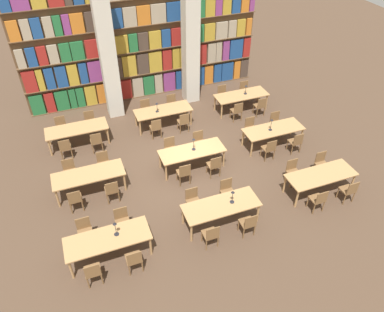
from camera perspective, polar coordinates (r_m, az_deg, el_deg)
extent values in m
plane|color=#4C3828|center=(13.73, -0.42, -1.53)|extent=(40.00, 40.00, 0.00)
cube|color=brown|center=(17.05, -7.45, 17.42)|extent=(10.59, 0.06, 5.50)
cube|color=brown|center=(18.21, -6.74, 9.40)|extent=(10.59, 0.35, 0.03)
cube|color=#236B38|center=(17.64, -22.51, 7.27)|extent=(0.55, 0.20, 0.93)
cube|color=maroon|center=(17.61, -20.81, 7.67)|extent=(0.37, 0.20, 0.93)
cube|color=#236B38|center=(17.59, -19.18, 8.05)|extent=(0.54, 0.20, 0.93)
cube|color=#236B38|center=(17.59, -17.72, 8.39)|extent=(0.28, 0.20, 0.93)
cube|color=#236B38|center=(17.60, -16.64, 8.63)|extent=(0.33, 0.20, 0.93)
cube|color=#B7932D|center=(17.62, -15.18, 8.95)|extent=(0.47, 0.20, 0.93)
cube|color=orange|center=(17.65, -13.59, 9.30)|extent=(0.39, 0.20, 0.93)
cube|color=orange|center=(17.70, -12.00, 9.64)|extent=(0.51, 0.20, 0.93)
cube|color=maroon|center=(17.78, -10.10, 10.03)|extent=(0.53, 0.20, 0.93)
cube|color=tan|center=(17.87, -8.26, 10.40)|extent=(0.48, 0.20, 0.93)
cube|color=#236B38|center=(17.97, -6.62, 10.72)|extent=(0.50, 0.20, 0.93)
cube|color=tan|center=(18.07, -5.16, 10.99)|extent=(0.36, 0.20, 0.93)
cube|color=#84387A|center=(18.20, -3.51, 11.30)|extent=(0.56, 0.20, 0.93)
cube|color=navy|center=(18.33, -2.10, 11.55)|extent=(0.26, 0.20, 0.93)
cube|color=orange|center=(18.44, -0.91, 11.75)|extent=(0.46, 0.20, 0.93)
cube|color=navy|center=(18.63, 0.83, 12.05)|extent=(0.65, 0.20, 0.93)
cube|color=orange|center=(18.82, 2.49, 12.32)|extent=(0.43, 0.20, 0.93)
cube|color=navy|center=(19.00, 3.84, 12.53)|extent=(0.38, 0.20, 0.93)
cube|color=navy|center=(19.20, 5.32, 12.75)|extent=(0.60, 0.20, 0.93)
cube|color=orange|center=(19.42, 6.78, 12.96)|extent=(0.33, 0.20, 0.93)
cube|color=#47382D|center=(19.60, 7.86, 13.11)|extent=(0.42, 0.20, 0.93)
cube|color=brown|center=(17.70, -7.01, 12.50)|extent=(10.59, 0.35, 0.03)
cube|color=maroon|center=(17.14, -23.48, 10.40)|extent=(0.51, 0.20, 0.95)
cube|color=#B7932D|center=(17.11, -22.11, 10.73)|extent=(0.26, 0.20, 0.95)
cube|color=navy|center=(17.10, -20.87, 11.02)|extent=(0.36, 0.20, 0.95)
cube|color=navy|center=(17.09, -19.30, 11.39)|extent=(0.44, 0.20, 0.95)
cube|color=#B7932D|center=(17.09, -17.71, 11.74)|extent=(0.42, 0.20, 0.95)
cube|color=navy|center=(17.11, -16.24, 12.07)|extent=(0.33, 0.20, 0.95)
cube|color=#84387A|center=(17.14, -14.49, 12.44)|extent=(0.61, 0.20, 0.95)
cube|color=maroon|center=(17.19, -12.95, 12.76)|extent=(0.27, 0.20, 0.95)
cube|color=#47382D|center=(17.24, -11.46, 13.06)|extent=(0.50, 0.20, 0.95)
cube|color=#B7932D|center=(17.32, -9.56, 13.43)|extent=(0.61, 0.20, 0.95)
cube|color=#47382D|center=(17.44, -7.50, 13.81)|extent=(0.50, 0.20, 0.95)
cube|color=#B7932D|center=(17.56, -5.65, 14.14)|extent=(0.59, 0.20, 0.95)
cube|color=maroon|center=(17.70, -3.86, 14.44)|extent=(0.42, 0.20, 0.95)
cube|color=#B7932D|center=(17.82, -2.50, 14.66)|extent=(0.33, 0.20, 0.95)
cube|color=#B7932D|center=(17.93, -1.32, 14.85)|extent=(0.34, 0.20, 0.95)
cube|color=#47382D|center=(18.06, -0.05, 15.04)|extent=(0.36, 0.20, 0.95)
cube|color=maroon|center=(18.22, 1.42, 15.25)|extent=(0.46, 0.20, 0.95)
cube|color=tan|center=(18.40, 2.95, 15.46)|extent=(0.40, 0.20, 0.95)
cube|color=tan|center=(18.54, 4.03, 15.61)|extent=(0.27, 0.20, 0.95)
cube|color=#84387A|center=(18.69, 5.13, 15.74)|extent=(0.32, 0.20, 0.95)
cube|color=navy|center=(18.92, 6.68, 15.93)|extent=(0.66, 0.20, 0.95)
cube|color=maroon|center=(19.16, 8.25, 16.11)|extent=(0.36, 0.20, 0.95)
cube|color=brown|center=(17.25, -7.30, 15.77)|extent=(10.59, 0.35, 0.03)
cube|color=tan|center=(16.74, -24.70, 13.34)|extent=(0.32, 0.20, 0.78)
cube|color=navy|center=(16.71, -23.28, 13.69)|extent=(0.36, 0.20, 0.78)
cube|color=maroon|center=(16.69, -21.88, 14.03)|extent=(0.36, 0.20, 0.78)
cube|color=tan|center=(16.68, -20.41, 14.37)|extent=(0.39, 0.20, 0.78)
cube|color=#236B38|center=(16.68, -18.79, 14.74)|extent=(0.42, 0.20, 0.78)
cube|color=#236B38|center=(16.70, -17.07, 15.12)|extent=(0.51, 0.20, 0.78)
cube|color=maroon|center=(16.74, -15.02, 15.55)|extent=(0.53, 0.20, 0.78)
cube|color=maroon|center=(16.79, -12.96, 15.96)|extent=(0.56, 0.20, 0.78)
cube|color=#B7932D|center=(16.88, -10.78, 16.38)|extent=(0.58, 0.20, 0.78)
cube|color=#236B38|center=(16.97, -8.99, 16.70)|extent=(0.37, 0.20, 0.78)
cube|color=#47382D|center=(17.06, -7.50, 16.95)|extent=(0.44, 0.20, 0.78)
cube|color=#B7932D|center=(17.18, -5.70, 17.25)|extent=(0.53, 0.20, 0.78)
cube|color=navy|center=(17.30, -4.02, 17.51)|extent=(0.40, 0.20, 0.78)
cube|color=maroon|center=(17.43, -2.53, 17.72)|extent=(0.43, 0.20, 0.78)
cube|color=maroon|center=(17.62, -0.55, 17.99)|extent=(0.63, 0.20, 0.78)
cube|color=#236B38|center=(17.80, 1.17, 18.21)|extent=(0.36, 0.20, 0.78)
cube|color=#B7932D|center=(17.97, 2.63, 18.38)|extent=(0.51, 0.20, 0.78)
cube|color=tan|center=(18.20, 4.47, 18.58)|extent=(0.57, 0.20, 0.78)
cube|color=tan|center=(18.42, 6.09, 18.74)|extent=(0.39, 0.20, 0.78)
cube|color=#B7932D|center=(18.62, 7.40, 18.86)|extent=(0.41, 0.20, 0.78)
cube|color=orange|center=(18.80, 8.57, 18.96)|extent=(0.26, 0.20, 0.78)
cube|color=brown|center=(16.85, -7.61, 19.21)|extent=(10.59, 0.35, 0.03)
cube|color=orange|center=(16.35, -25.59, 16.82)|extent=(0.42, 0.20, 0.79)
cube|color=tan|center=(16.32, -24.04, 17.22)|extent=(0.34, 0.20, 0.79)
cube|color=navy|center=(16.30, -22.66, 17.55)|extent=(0.37, 0.20, 0.79)
cube|color=tan|center=(16.29, -21.11, 17.92)|extent=(0.34, 0.20, 0.79)
cube|color=#236B38|center=(16.30, -19.84, 18.20)|extent=(0.30, 0.20, 0.79)
cube|color=#84387A|center=(16.30, -18.63, 18.47)|extent=(0.28, 0.20, 0.79)
cube|color=orange|center=(16.32, -17.13, 18.79)|extent=(0.51, 0.20, 0.79)
cube|color=#47382D|center=(16.36, -15.37, 19.15)|extent=(0.33, 0.20, 0.79)
cube|color=#84387A|center=(16.41, -13.63, 19.48)|extent=(0.58, 0.20, 0.79)
cube|color=navy|center=(16.49, -11.54, 19.86)|extent=(0.51, 0.20, 0.79)
cube|color=tan|center=(16.59, -9.50, 20.21)|extent=(0.55, 0.20, 0.79)
cube|color=orange|center=(16.71, -7.43, 20.53)|extent=(0.56, 0.20, 0.79)
cube|color=tan|center=(16.86, -5.20, 20.85)|extent=(0.65, 0.20, 0.79)
cube|color=navy|center=(17.05, -2.75, 21.17)|extent=(0.69, 0.20, 0.79)
cube|color=tan|center=(17.26, -0.56, 21.42)|extent=(0.48, 0.20, 0.79)
cube|color=#236B38|center=(17.43, 1.14, 21.60)|extent=(0.47, 0.20, 0.79)
cube|color=#B7932D|center=(17.61, 2.71, 21.75)|extent=(0.45, 0.20, 0.79)
cube|color=#84387A|center=(17.77, 4.02, 21.86)|extent=(0.32, 0.20, 0.79)
cube|color=#B7932D|center=(17.93, 5.27, 21.95)|extent=(0.41, 0.20, 0.79)
cube|color=navy|center=(18.13, 6.71, 22.05)|extent=(0.40, 0.20, 0.79)
cube|color=orange|center=(18.33, 8.03, 22.13)|extent=(0.38, 0.20, 0.79)
cube|color=#84387A|center=(18.49, 9.08, 22.19)|extent=(0.23, 0.20, 0.79)
cube|color=navy|center=(16.04, -26.81, 20.37)|extent=(0.37, 0.20, 0.79)
cube|color=beige|center=(15.63, -12.89, 15.75)|extent=(0.63, 0.63, 6.00)
cube|color=beige|center=(16.42, -0.22, 17.82)|extent=(0.63, 0.63, 6.00)
cube|color=tan|center=(10.70, -12.76, -12.17)|extent=(2.34, 0.89, 0.04)
cylinder|color=tan|center=(10.81, -17.95, -16.16)|extent=(0.07, 0.07, 0.72)
cylinder|color=tan|center=(10.84, -6.33, -13.46)|extent=(0.07, 0.07, 0.72)
cylinder|color=tan|center=(11.27, -18.38, -13.25)|extent=(0.07, 0.07, 0.72)
cylinder|color=tan|center=(11.30, -7.35, -10.70)|extent=(0.07, 0.07, 0.72)
cylinder|color=brown|center=(10.82, -15.80, -16.73)|extent=(0.04, 0.04, 0.44)
cylinder|color=brown|center=(10.81, -13.86, -16.31)|extent=(0.04, 0.04, 0.44)
cylinder|color=brown|center=(10.62, -15.52, -18.19)|extent=(0.04, 0.04, 0.44)
cylinder|color=brown|center=(10.61, -13.53, -17.76)|extent=(0.04, 0.04, 0.44)
cube|color=brown|center=(10.52, -14.89, -16.51)|extent=(0.42, 0.40, 0.04)
cube|color=brown|center=(10.22, -14.94, -16.59)|extent=(0.40, 0.03, 0.42)
cylinder|color=brown|center=(11.42, -14.72, -12.42)|extent=(0.04, 0.04, 0.44)
cylinder|color=brown|center=(11.43, -16.52, -12.82)|extent=(0.04, 0.04, 0.44)
cylinder|color=brown|center=(11.64, -14.99, -11.17)|extent=(0.04, 0.04, 0.44)
cylinder|color=brown|center=(11.66, -16.75, -11.56)|extent=(0.04, 0.04, 0.44)
cube|color=brown|center=(11.36, -15.95, -11.22)|extent=(0.42, 0.40, 0.04)
cube|color=brown|center=(11.31, -16.29, -9.78)|extent=(0.40, 0.03, 0.42)
cylinder|color=brown|center=(10.82, -9.94, -15.40)|extent=(0.04, 0.04, 0.44)
cylinder|color=brown|center=(10.84, -8.03, -14.93)|extent=(0.04, 0.04, 0.44)
cylinder|color=brown|center=(10.62, -9.51, -16.82)|extent=(0.04, 0.04, 0.44)
cylinder|color=brown|center=(10.64, -7.55, -16.33)|extent=(0.04, 0.04, 0.44)
cube|color=brown|center=(10.53, -8.88, -15.11)|extent=(0.42, 0.40, 0.04)
cube|color=brown|center=(10.24, -8.76, -15.15)|extent=(0.40, 0.03, 0.42)
cylinder|color=brown|center=(11.45, -9.28, -11.14)|extent=(0.04, 0.04, 0.44)
cylinder|color=brown|center=(11.43, -11.06, -11.57)|extent=(0.04, 0.04, 0.44)
cylinder|color=brown|center=(11.68, -9.67, -9.93)|extent=(0.04, 0.04, 0.44)
cylinder|color=brown|center=(11.65, -11.42, -10.35)|extent=(0.04, 0.04, 0.44)
cube|color=brown|center=(11.37, -10.50, -9.96)|extent=(0.42, 0.40, 0.04)
cube|color=brown|center=(11.33, -10.83, -8.53)|extent=(0.40, 0.03, 0.42)
cylinder|color=#232328|center=(10.71, -11.41, -11.60)|extent=(0.14, 0.14, 0.01)
cylinder|color=#232328|center=(10.55, -11.56, -10.86)|extent=(0.02, 0.02, 0.41)
cone|color=#232328|center=(10.37, -11.73, -10.00)|extent=(0.11, 0.11, 0.07)
cube|color=tan|center=(11.30, 4.46, -7.50)|extent=(2.34, 0.89, 0.04)
cylinder|color=tan|center=(11.07, -0.10, -11.60)|extent=(0.07, 0.07, 0.72)
cylinder|color=tan|center=(11.75, 10.01, -8.53)|extent=(0.07, 0.07, 0.72)
cylinder|color=tan|center=(11.52, -1.39, -8.99)|extent=(0.07, 0.07, 0.72)
cylinder|color=tan|center=(12.18, 8.37, -6.21)|extent=(0.07, 0.07, 0.72)
cylinder|color=brown|center=(11.17, 1.52, -12.15)|extent=(0.04, 0.04, 0.44)
cylinder|color=brown|center=(11.27, 3.25, -11.63)|extent=(0.04, 0.04, 0.44)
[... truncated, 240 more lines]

